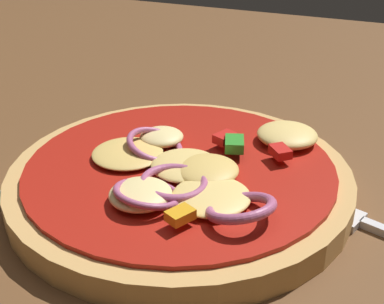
# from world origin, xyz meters

# --- Properties ---
(dining_table) EXTENTS (1.30, 1.05, 0.04)m
(dining_table) POSITION_xyz_m (0.00, 0.00, 0.02)
(dining_table) COLOR brown
(dining_table) RESTS_ON ground
(pizza) EXTENTS (0.22, 0.22, 0.04)m
(pizza) POSITION_xyz_m (0.05, -0.01, 0.05)
(pizza) COLOR tan
(pizza) RESTS_ON dining_table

